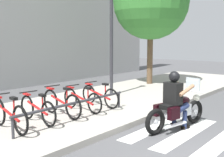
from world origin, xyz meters
TOP-DOWN VIEW (x-y plane):
  - sidewalk at (0.00, 4.24)m, footprint 24.00×4.40m
  - crosswalk_stripe_2 at (1.22, 0.00)m, footprint 2.80×0.40m
  - crosswalk_stripe_3 at (1.22, 0.80)m, footprint 2.80×0.40m
  - crosswalk_stripe_4 at (1.22, 1.60)m, footprint 2.80×0.40m
  - motorcycle at (1.40, 1.17)m, footprint 2.09×0.82m
  - rider at (1.33, 1.19)m, footprint 0.70×0.63m
  - bicycle_0 at (-1.52, 3.78)m, footprint 0.48×1.70m
  - bicycle_1 at (-0.76, 3.79)m, footprint 0.48×1.59m
  - bicycle_2 at (-0.00, 3.78)m, footprint 0.48×1.67m
  - bicycle_3 at (0.75, 3.79)m, footprint 0.48×1.66m
  - bicycle_4 at (1.51, 3.79)m, footprint 0.48×1.60m
  - bike_rack at (-0.01, 3.23)m, footprint 3.63×0.07m
  - street_lamp at (3.13, 4.64)m, footprint 0.28×0.28m
  - tree_near_rack at (6.41, 5.04)m, footprint 3.41×3.41m

SIDE VIEW (x-z plane):
  - crosswalk_stripe_2 at x=1.22m, z-range 0.00..0.01m
  - crosswalk_stripe_3 at x=1.22m, z-range 0.00..0.01m
  - crosswalk_stripe_4 at x=1.22m, z-range 0.00..0.01m
  - sidewalk at x=0.00m, z-range 0.00..0.15m
  - motorcycle at x=1.40m, z-range -0.15..1.05m
  - bicycle_3 at x=0.75m, z-range 0.12..0.84m
  - bicycle_4 at x=1.51m, z-range 0.12..0.85m
  - bicycle_1 at x=-0.76m, z-range 0.12..0.86m
  - bicycle_0 at x=-1.52m, z-range 0.11..0.91m
  - bicycle_2 at x=0.00m, z-range 0.11..0.91m
  - bike_rack at x=-0.01m, z-range 0.32..0.81m
  - rider at x=1.33m, z-range 0.10..1.53m
  - street_lamp at x=3.13m, z-range 0.45..4.70m
  - tree_near_rack at x=6.41m, z-range 1.07..6.65m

